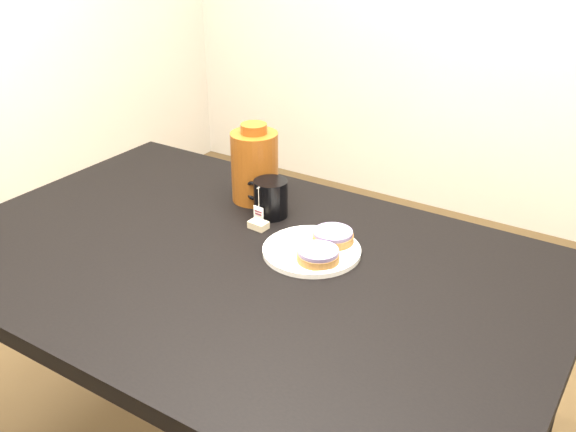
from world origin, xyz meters
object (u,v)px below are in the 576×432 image
(bagel_front, at_px, (318,255))
(bagel_package, at_px, (255,165))
(plate, at_px, (312,250))
(teabag_pouch, at_px, (258,225))
(bagel_back, at_px, (333,236))
(mug, at_px, (270,198))
(table, at_px, (241,290))

(bagel_front, bearing_deg, bagel_package, 146.86)
(plate, distance_m, teabag_pouch, 0.17)
(bagel_back, height_order, bagel_front, same)
(mug, bearing_deg, bagel_back, -9.92)
(bagel_back, xyz_separation_m, bagel_front, (0.01, -0.09, 0.00))
(teabag_pouch, bearing_deg, bagel_package, 127.84)
(table, xyz_separation_m, mug, (-0.06, 0.22, 0.13))
(mug, relative_size, bagel_package, 0.63)
(table, xyz_separation_m, teabag_pouch, (-0.05, 0.14, 0.09))
(table, xyz_separation_m, plate, (0.12, 0.11, 0.09))
(mug, bearing_deg, teabag_pouch, -73.50)
(table, distance_m, teabag_pouch, 0.17)
(table, bearing_deg, teabag_pouch, 108.97)
(plate, xyz_separation_m, teabag_pouch, (-0.17, 0.03, 0.00))
(teabag_pouch, bearing_deg, table, -71.03)
(mug, height_order, teabag_pouch, mug)
(bagel_front, bearing_deg, plate, 136.06)
(table, xyz_separation_m, bagel_package, (-0.15, 0.27, 0.18))
(mug, bearing_deg, bagel_front, -28.50)
(bagel_package, bearing_deg, teabag_pouch, -52.16)
(plate, distance_m, bagel_package, 0.33)
(table, height_order, bagel_package, bagel_package)
(bagel_back, distance_m, mug, 0.22)
(teabag_pouch, xyz_separation_m, bagel_package, (-0.10, 0.13, 0.09))
(bagel_front, distance_m, bagel_package, 0.38)
(plate, relative_size, mug, 1.70)
(bagel_back, bearing_deg, plate, -113.54)
(plate, relative_size, teabag_pouch, 4.95)
(mug, bearing_deg, bagel_package, 150.37)
(plate, bearing_deg, bagel_front, -43.94)
(table, bearing_deg, bagel_package, 119.02)
(table, xyz_separation_m, bagel_front, (0.16, 0.07, 0.11))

